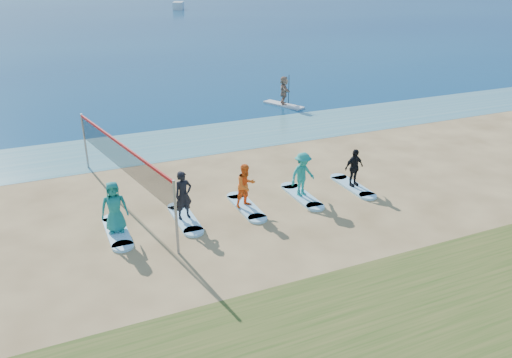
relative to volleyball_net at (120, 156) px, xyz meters
name	(u,v)px	position (x,y,z in m)	size (l,w,h in m)	color
ground	(295,225)	(5.07, -4.28, -1.90)	(600.00, 600.00, 0.00)	tan
shallow_water	(201,139)	(5.07, 6.22, -1.90)	(600.00, 600.00, 0.00)	teal
volleyball_net	(120,156)	(0.00, 0.00, 0.00)	(1.77, 8.93, 2.50)	gray
paddleboard	(284,105)	(12.28, 10.77, -1.84)	(0.70, 3.00, 0.12)	silver
paddleboarder	(284,90)	(12.28, 10.77, -0.87)	(1.69, 0.54, 1.82)	tan
boat_offshore_b	(179,9)	(30.01, 98.27, -1.90)	(2.15, 5.47, 1.63)	silver
surfboard_0	(117,232)	(-0.70, -2.30, -1.86)	(0.70, 2.20, 0.09)	#A4E2FF
student_0	(114,207)	(-0.70, -2.30, -0.92)	(0.87, 0.57, 1.78)	#1A7E77
surfboard_1	(185,219)	(1.68, -2.30, -1.86)	(0.70, 2.20, 0.09)	#A4E2FF
student_1	(183,195)	(1.68, -2.30, -0.94)	(0.64, 0.42, 1.76)	black
surfboard_2	(246,207)	(4.05, -2.30, -1.86)	(0.70, 2.20, 0.09)	#A4E2FF
student_2	(246,186)	(4.05, -2.30, -0.99)	(0.81, 0.63, 1.66)	orange
surfboard_3	(302,196)	(6.43, -2.30, -1.86)	(0.70, 2.20, 0.09)	#A4E2FF
student_3	(303,174)	(6.43, -2.30, -0.94)	(1.13, 0.65, 1.76)	teal
surfboard_4	(353,186)	(8.81, -2.30, -1.86)	(0.70, 2.20, 0.09)	#A4E2FF
student_4	(354,168)	(8.81, -2.30, -1.04)	(0.91, 0.38, 1.56)	black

